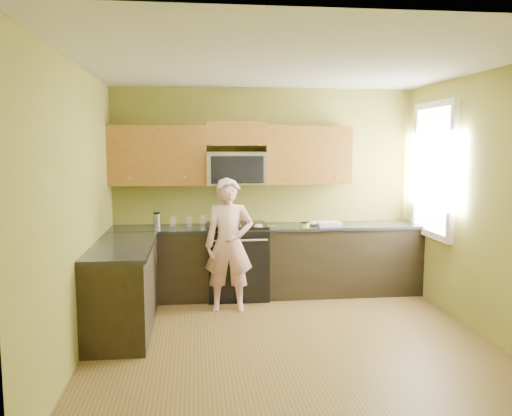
{
  "coord_description": "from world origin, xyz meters",
  "views": [
    {
      "loc": [
        -0.93,
        -4.89,
        1.95
      ],
      "look_at": [
        -0.2,
        1.3,
        1.2
      ],
      "focal_mm": 36.55,
      "sensor_mm": 36.0,
      "label": 1
    }
  ],
  "objects": [
    {
      "name": "napkin_b",
      "position": [
        0.58,
        1.62,
        0.95
      ],
      "size": [
        0.13,
        0.14,
        0.07
      ],
      "primitive_type": "ellipsoid",
      "rotation": [
        0.0,
        0.0,
        0.08
      ],
      "color": "silver",
      "rests_on": "countertop_back"
    },
    {
      "name": "glass_a",
      "position": [
        -1.01,
        1.77,
        0.98
      ],
      "size": [
        0.09,
        0.09,
        0.12
      ],
      "primitive_type": "cylinder",
      "rotation": [
        0.0,
        0.0,
        0.28
      ],
      "color": "silver",
      "rests_on": "countertop_back"
    },
    {
      "name": "wall_right",
      "position": [
        2.0,
        0.0,
        1.35
      ],
      "size": [
        0.0,
        4.0,
        4.0
      ],
      "primitive_type": "plane",
      "rotation": [
        1.57,
        0.0,
        -1.57
      ],
      "color": "olive",
      "rests_on": "ground"
    },
    {
      "name": "dish_towel",
      "position": [
        0.77,
        1.61,
        0.95
      ],
      "size": [
        0.32,
        0.27,
        0.05
      ],
      "primitive_type": "cube",
      "rotation": [
        0.0,
        0.0,
        0.09
      ],
      "color": "white",
      "rests_on": "countertop_back"
    },
    {
      "name": "travel_mug",
      "position": [
        -1.42,
        1.82,
        0.92
      ],
      "size": [
        0.11,
        0.11,
        0.18
      ],
      "primitive_type": null,
      "rotation": [
        0.0,
        0.0,
        -0.36
      ],
      "color": "silver",
      "rests_on": "countertop_back"
    },
    {
      "name": "wall_back",
      "position": [
        0.0,
        2.0,
        1.35
      ],
      "size": [
        4.0,
        0.0,
        4.0
      ],
      "primitive_type": "plane",
      "rotation": [
        1.57,
        0.0,
        0.0
      ],
      "color": "olive",
      "rests_on": "ground"
    },
    {
      "name": "cabinet_left_run",
      "position": [
        -1.7,
        0.6,
        0.44
      ],
      "size": [
        0.6,
        1.6,
        0.88
      ],
      "primitive_type": "cube",
      "color": "black",
      "rests_on": "floor"
    },
    {
      "name": "upper_cab_right",
      "position": [
        0.54,
        1.83,
        1.45
      ],
      "size": [
        1.12,
        0.33,
        0.75
      ],
      "primitive_type": null,
      "color": "brown",
      "rests_on": "wall_back"
    },
    {
      "name": "cabinet_back_run",
      "position": [
        0.0,
        1.7,
        0.44
      ],
      "size": [
        4.0,
        0.6,
        0.88
      ],
      "primitive_type": "cube",
      "color": "black",
      "rests_on": "floor"
    },
    {
      "name": "napkin_a",
      "position": [
        -0.15,
        1.45,
        0.95
      ],
      "size": [
        0.15,
        0.15,
        0.06
      ],
      "primitive_type": "ellipsoid",
      "rotation": [
        0.0,
        0.0,
        -0.37
      ],
      "color": "silver",
      "rests_on": "countertop_back"
    },
    {
      "name": "microwave",
      "position": [
        -0.4,
        1.8,
        1.45
      ],
      "size": [
        0.76,
        0.4,
        0.42
      ],
      "primitive_type": null,
      "color": "silver",
      "rests_on": "wall_back"
    },
    {
      "name": "butter_tub",
      "position": [
        0.45,
        1.5,
        0.92
      ],
      "size": [
        0.11,
        0.11,
        0.08
      ],
      "primitive_type": null,
      "rotation": [
        0.0,
        0.0,
        0.02
      ],
      "color": "#E0EE3E",
      "rests_on": "countertop_back"
    },
    {
      "name": "countertop_back",
      "position": [
        0.0,
        1.69,
        0.9
      ],
      "size": [
        4.0,
        0.62,
        0.04
      ],
      "primitive_type": "cube",
      "color": "black",
      "rests_on": "cabinet_back_run"
    },
    {
      "name": "glass_b",
      "position": [
        -1.22,
        1.8,
        0.98
      ],
      "size": [
        0.08,
        0.08,
        0.12
      ],
      "primitive_type": "cylinder",
      "rotation": [
        0.0,
        0.0,
        0.1
      ],
      "color": "silver",
      "rests_on": "countertop_back"
    },
    {
      "name": "glass_c",
      "position": [
        -0.84,
        1.91,
        0.98
      ],
      "size": [
        0.07,
        0.07,
        0.12
      ],
      "primitive_type": "cylinder",
      "rotation": [
        0.0,
        0.0,
        -0.07
      ],
      "color": "silver",
      "rests_on": "countertop_back"
    },
    {
      "name": "frying_pan",
      "position": [
        -0.49,
        1.49,
        0.95
      ],
      "size": [
        0.36,
        0.49,
        0.06
      ],
      "primitive_type": null,
      "rotation": [
        0.0,
        0.0,
        -0.25
      ],
      "color": "black",
      "rests_on": "stove"
    },
    {
      "name": "floor",
      "position": [
        0.0,
        0.0,
        0.0
      ],
      "size": [
        4.0,
        4.0,
        0.0
      ],
      "primitive_type": "plane",
      "color": "brown",
      "rests_on": "ground"
    },
    {
      "name": "upper_cab_over_mw",
      "position": [
        -0.4,
        1.83,
        2.1
      ],
      "size": [
        0.76,
        0.33,
        0.3
      ],
      "primitive_type": "cube",
      "color": "brown",
      "rests_on": "wall_back"
    },
    {
      "name": "wall_front",
      "position": [
        0.0,
        -2.0,
        1.35
      ],
      "size": [
        4.0,
        0.0,
        4.0
      ],
      "primitive_type": "plane",
      "rotation": [
        -1.57,
        0.0,
        0.0
      ],
      "color": "olive",
      "rests_on": "ground"
    },
    {
      "name": "countertop_left",
      "position": [
        -1.69,
        0.6,
        0.9
      ],
      "size": [
        0.62,
        1.6,
        0.04
      ],
      "primitive_type": "cube",
      "color": "black",
      "rests_on": "cabinet_left_run"
    },
    {
      "name": "wall_left",
      "position": [
        -2.0,
        0.0,
        1.35
      ],
      "size": [
        0.0,
        4.0,
        4.0
      ],
      "primitive_type": "plane",
      "rotation": [
        1.57,
        0.0,
        1.57
      ],
      "color": "olive",
      "rests_on": "ground"
    },
    {
      "name": "ceiling",
      "position": [
        0.0,
        0.0,
        2.7
      ],
      "size": [
        4.0,
        4.0,
        0.0
      ],
      "primitive_type": "plane",
      "rotation": [
        3.14,
        0.0,
        0.0
      ],
      "color": "white",
      "rests_on": "ground"
    },
    {
      "name": "stove",
      "position": [
        -0.4,
        1.68,
        0.47
      ],
      "size": [
        0.76,
        0.65,
        0.95
      ],
      "primitive_type": null,
      "color": "black",
      "rests_on": "floor"
    },
    {
      "name": "upper_cab_left",
      "position": [
        -1.39,
        1.83,
        1.45
      ],
      "size": [
        1.22,
        0.33,
        0.75
      ],
      "primitive_type": null,
      "color": "brown",
      "rests_on": "wall_back"
    },
    {
      "name": "woman",
      "position": [
        -0.54,
        1.15,
        0.79
      ],
      "size": [
        0.59,
        0.4,
        1.57
      ],
      "primitive_type": "imported",
      "rotation": [
        0.0,
        0.0,
        -0.04
      ],
      "color": "#E17D70",
      "rests_on": "floor"
    },
    {
      "name": "toast_slice",
      "position": [
        0.04,
        1.62,
        0.93
      ],
      "size": [
        0.12,
        0.12,
        0.01
      ],
      "primitive_type": "cube",
      "rotation": [
        0.0,
        0.0,
        -0.09
      ],
      "color": "#B27F47",
      "rests_on": "countertop_back"
    },
    {
      "name": "window",
      "position": [
        1.98,
        1.2,
        1.65
      ],
      "size": [
        0.06,
        1.06,
        1.66
      ],
      "primitive_type": null,
      "color": "white",
      "rests_on": "wall_right"
    }
  ]
}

